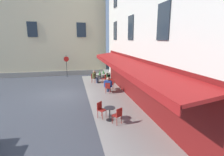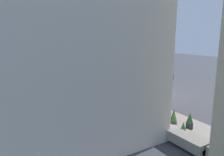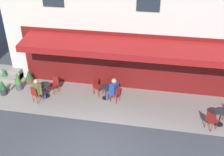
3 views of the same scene
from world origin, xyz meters
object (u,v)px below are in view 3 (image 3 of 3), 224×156
(cafe_chair_red_under_awning, at_px, (35,93))
(seated_patron_in_olive, at_px, (38,89))
(cafe_table_mid_terrace, at_px, (106,90))
(cafe_table_streetside, at_px, (220,116))
(cafe_chair_red_by_window, at_px, (116,93))
(potted_plant_mid_terrace, at_px, (29,77))
(potted_plant_under_sign, at_px, (18,81))
(potted_plant_by_steps, at_px, (3,87))
(cafe_chair_red_corner_left, at_px, (97,85))
(cafe_table_far_end, at_px, (45,89))
(potted_plant_entrance_left, at_px, (4,75))
(cafe_chair_red_corner_right, at_px, (211,119))
(cafe_chair_red_kerbside, at_px, (54,83))
(seated_companion_in_blue, at_px, (113,89))

(cafe_chair_red_under_awning, bearing_deg, seated_patron_in_olive, -114.73)
(cafe_table_mid_terrace, relative_size, cafe_table_streetside, 1.00)
(cafe_chair_red_by_window, bearing_deg, cafe_table_streetside, 169.67)
(potted_plant_mid_terrace, bearing_deg, potted_plant_under_sign, 70.25)
(potted_plant_mid_terrace, xyz_separation_m, potted_plant_by_steps, (0.85, 1.35, 0.04))
(potted_plant_mid_terrace, distance_m, potted_plant_by_steps, 1.59)
(cafe_chair_red_corner_left, height_order, cafe_table_far_end, cafe_chair_red_corner_left)
(cafe_chair_red_corner_left, distance_m, potted_plant_entrance_left, 5.52)
(cafe_chair_red_corner_right, height_order, potted_plant_under_sign, potted_plant_under_sign)
(cafe_chair_red_by_window, bearing_deg, cafe_chair_red_corner_right, 163.43)
(cafe_chair_red_corner_left, xyz_separation_m, cafe_chair_red_corner_right, (-5.54, 1.84, 0.00))
(cafe_table_far_end, relative_size, potted_plant_by_steps, 0.86)
(cafe_chair_red_kerbside, xyz_separation_m, potted_plant_entrance_left, (3.22, -0.47, -0.12))
(cafe_chair_red_by_window, height_order, seated_companion_in_blue, seated_companion_in_blue)
(cafe_chair_red_corner_left, xyz_separation_m, potted_plant_entrance_left, (5.51, -0.31, -0.12))
(cafe_chair_red_kerbside, distance_m, potted_plant_by_steps, 2.72)
(cafe_chair_red_corner_right, xyz_separation_m, potted_plant_under_sign, (9.86, -1.52, -0.03))
(cafe_chair_red_by_window, distance_m, potted_plant_entrance_left, 6.71)
(cafe_chair_red_by_window, height_order, cafe_table_far_end, cafe_chair_red_by_window)
(cafe_table_streetside, height_order, cafe_chair_red_corner_right, cafe_chair_red_corner_right)
(cafe_chair_red_by_window, bearing_deg, seated_patron_in_olive, 8.28)
(cafe_table_far_end, distance_m, potted_plant_mid_terrace, 1.86)
(potted_plant_under_sign, bearing_deg, cafe_chair_red_corner_right, 171.25)
(potted_plant_under_sign, height_order, potted_plant_entrance_left, potted_plant_under_sign)
(cafe_chair_red_corner_right, xyz_separation_m, cafe_chair_red_kerbside, (7.84, -1.68, 0.00))
(cafe_table_far_end, distance_m, cafe_chair_red_kerbside, 0.63)
(cafe_table_mid_terrace, xyz_separation_m, cafe_chair_red_corner_left, (0.55, -0.32, 0.06))
(cafe_table_mid_terrace, height_order, cafe_table_streetside, same)
(cafe_chair_red_corner_left, bearing_deg, cafe_chair_red_under_awning, 24.42)
(cafe_chair_red_by_window, height_order, cafe_chair_red_under_awning, same)
(seated_patron_in_olive, xyz_separation_m, potted_plant_under_sign, (1.55, -0.78, -0.17))
(cafe_chair_red_kerbside, bearing_deg, cafe_table_far_end, 61.86)
(cafe_chair_red_corner_left, relative_size, potted_plant_under_sign, 0.85)
(seated_companion_in_blue, distance_m, potted_plant_entrance_left, 6.50)
(cafe_chair_red_by_window, bearing_deg, cafe_chair_red_kerbside, -6.09)
(potted_plant_entrance_left, bearing_deg, cafe_chair_red_corner_right, 168.99)
(cafe_chair_red_by_window, relative_size, seated_companion_in_blue, 0.68)
(cafe_chair_red_by_window, height_order, potted_plant_mid_terrace, cafe_chair_red_by_window)
(cafe_table_streetside, height_order, cafe_table_far_end, same)
(seated_patron_in_olive, relative_size, potted_plant_by_steps, 1.47)
(cafe_chair_red_by_window, height_order, seated_patron_in_olive, seated_patron_in_olive)
(cafe_chair_red_under_awning, bearing_deg, potted_plant_by_steps, -10.36)
(cafe_chair_red_corner_right, height_order, potted_plant_entrance_left, cafe_chair_red_corner_right)
(cafe_table_streetside, bearing_deg, potted_plant_by_steps, -2.61)
(cafe_chair_red_corner_left, xyz_separation_m, potted_plant_by_steps, (4.90, 0.93, -0.12))
(cafe_chair_red_corner_left, relative_size, cafe_chair_red_under_awning, 1.00)
(potted_plant_by_steps, bearing_deg, potted_plant_mid_terrace, -122.28)
(potted_plant_mid_terrace, bearing_deg, seated_companion_in_blue, 170.01)
(cafe_chair_red_under_awning, distance_m, potted_plant_by_steps, 2.08)
(cafe_chair_red_under_awning, xyz_separation_m, seated_companion_in_blue, (-3.80, -0.84, 0.16))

